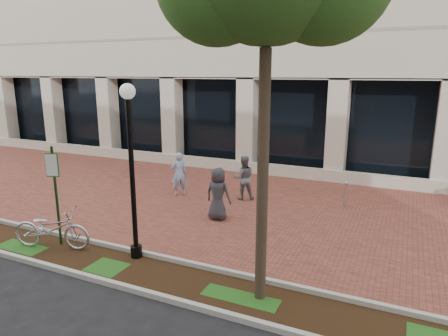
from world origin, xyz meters
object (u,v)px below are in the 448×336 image
at_px(pedestrian_left, 179,174).
at_px(pedestrian_right, 218,194).
at_px(lamppost, 131,163).
at_px(pedestrian_mid, 244,178).
at_px(parking_sign, 55,184).
at_px(locked_bicycle, 52,228).
at_px(bollard, 346,194).

height_order(pedestrian_left, pedestrian_right, pedestrian_right).
relative_size(lamppost, pedestrian_mid, 2.65).
bearing_deg(pedestrian_right, pedestrian_left, -32.70).
height_order(parking_sign, locked_bicycle, parking_sign).
bearing_deg(parking_sign, pedestrian_mid, 41.39).
bearing_deg(parking_sign, pedestrian_left, 62.55).
bearing_deg(parking_sign, locked_bicycle, -112.79).
relative_size(lamppost, pedestrian_right, 2.56).
relative_size(pedestrian_mid, pedestrian_right, 0.97).
bearing_deg(lamppost, pedestrian_mid, 83.03).
distance_m(locked_bicycle, bollard, 9.16).
distance_m(parking_sign, pedestrian_mid, 6.42).
bearing_deg(pedestrian_right, pedestrian_mid, -86.57).
relative_size(pedestrian_right, bollard, 1.83).
relative_size(parking_sign, lamppost, 0.63).
bearing_deg(pedestrian_mid, pedestrian_right, 61.52).
xyz_separation_m(pedestrian_left, pedestrian_mid, (2.37, 0.50, -0.01)).
bearing_deg(pedestrian_left, locked_bicycle, 43.60).
xyz_separation_m(pedestrian_right, bollard, (3.41, 2.86, -0.37)).
bearing_deg(locked_bicycle, pedestrian_left, -22.37).
height_order(parking_sign, pedestrian_right, parking_sign).
bearing_deg(locked_bicycle, parking_sign, -17.92).
bearing_deg(lamppost, pedestrian_right, 77.69).
height_order(parking_sign, pedestrian_mid, parking_sign).
bearing_deg(pedestrian_mid, bollard, 161.53).
xyz_separation_m(parking_sign, pedestrian_right, (2.97, 3.46, -0.84)).
height_order(pedestrian_left, pedestrian_mid, pedestrian_left).
bearing_deg(bollard, pedestrian_mid, -168.93).
height_order(pedestrian_left, bollard, pedestrian_left).
xyz_separation_m(parking_sign, pedestrian_mid, (2.93, 5.65, -0.87)).
distance_m(locked_bicycle, pedestrian_mid, 6.58).
bearing_deg(pedestrian_left, parking_sign, 43.40).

